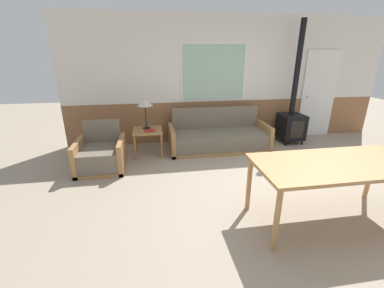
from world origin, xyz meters
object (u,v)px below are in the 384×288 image
(side_table, at_px, (148,134))
(wood_stove, at_px, (292,118))
(dining_table, at_px, (336,168))
(table_lamp, at_px, (145,103))
(armchair, at_px, (101,155))
(couch, at_px, (218,138))

(side_table, xyz_separation_m, wood_stove, (3.18, 0.22, 0.13))
(wood_stove, bearing_deg, dining_table, -110.21)
(table_lamp, relative_size, wood_stove, 0.23)
(dining_table, bearing_deg, wood_stove, 69.79)
(armchair, height_order, side_table, armchair)
(table_lamp, height_order, wood_stove, wood_stove)
(armchair, relative_size, table_lamp, 1.38)
(table_lamp, bearing_deg, dining_table, -50.31)
(armchair, distance_m, table_lamp, 1.29)
(table_lamp, relative_size, dining_table, 0.32)
(table_lamp, bearing_deg, side_table, -78.65)
(dining_table, bearing_deg, couch, 105.10)
(table_lamp, bearing_deg, armchair, -141.46)
(armchair, xyz_separation_m, dining_table, (2.99, -2.00, 0.46))
(wood_stove, bearing_deg, table_lamp, -177.90)
(armchair, xyz_separation_m, table_lamp, (0.80, 0.64, 0.77))
(armchair, height_order, wood_stove, wood_stove)
(side_table, bearing_deg, wood_stove, 3.89)
(armchair, xyz_separation_m, side_table, (0.82, 0.54, 0.19))
(wood_stove, bearing_deg, side_table, -176.11)
(dining_table, bearing_deg, side_table, 130.52)
(dining_table, distance_m, wood_stove, 2.94)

